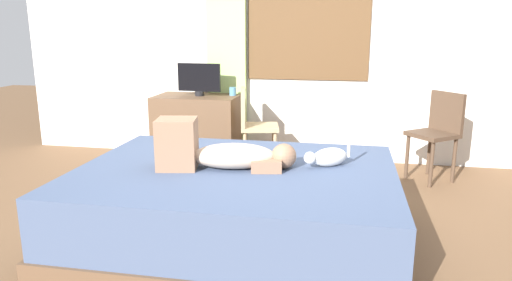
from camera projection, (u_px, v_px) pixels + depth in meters
name	position (u px, v px, depth m)	size (l,w,h in m)	color
ground_plane	(250.00, 249.00, 3.16)	(16.00, 16.00, 0.00)	brown
back_wall_with_window	(294.00, 29.00, 5.12)	(6.40, 0.14, 2.90)	silver
bed	(236.00, 205.00, 3.24)	(2.20, 1.67, 0.53)	brown
person_lying	(219.00, 152.00, 3.15)	(0.94, 0.41, 0.34)	#CCB299
cat	(328.00, 157.00, 3.20)	(0.31, 0.24, 0.21)	silver
desk	(198.00, 129.00, 5.17)	(0.90, 0.56, 0.74)	brown
tv_monitor	(199.00, 79.00, 5.04)	(0.48, 0.10, 0.35)	black
cup	(233.00, 91.00, 5.10)	(0.07, 0.07, 0.09)	teal
chair_by_desk	(253.00, 123.00, 4.82)	(0.45, 0.45, 0.86)	tan
chair_spare	(438.00, 129.00, 4.51)	(0.53, 0.53, 0.86)	#4C3828
curtain_left	(227.00, 53.00, 5.20)	(0.44, 0.06, 2.37)	#ADCC75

